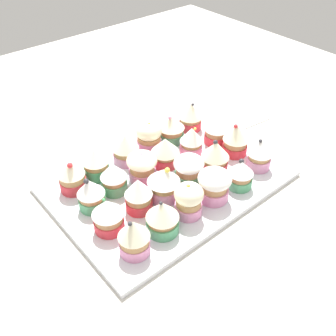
{
  "coord_description": "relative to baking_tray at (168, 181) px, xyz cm",
  "views": [
    {
      "loc": [
        41.29,
        48.91,
        56.46
      ],
      "look_at": [
        0.0,
        0.0,
        4.2
      ],
      "focal_mm": 41.76,
      "sensor_mm": 36.0,
      "label": 1
    }
  ],
  "objects": [
    {
      "name": "cupcake_4",
      "position": [
        11.14,
        -10.65,
        4.19
      ],
      "size": [
        5.78,
        5.78,
        6.95
      ],
      "color": "#4C9E6B",
      "rests_on": "baking_tray"
    },
    {
      "name": "ground_plane",
      "position": [
        0.0,
        0.0,
        -2.1
      ],
      "size": [
        180.0,
        180.0,
        3.0
      ],
      "primitive_type": "cube",
      "color": "beige"
    },
    {
      "name": "cupcake_13",
      "position": [
        -9.99,
        4.04,
        4.38
      ],
      "size": [
        6.22,
        6.22,
        7.68
      ],
      "color": "#D1333D",
      "rests_on": "baking_tray"
    },
    {
      "name": "cupcake_22",
      "position": [
        10.28,
        10.61,
        4.18
      ],
      "size": [
        6.18,
        6.18,
        7.31
      ],
      "color": "#4C9E6B",
      "rests_on": "baking_tray"
    },
    {
      "name": "baking_tray",
      "position": [
        0.0,
        0.0,
        0.0
      ],
      "size": [
        48.25,
        34.07,
        1.2
      ],
      "color": "silver",
      "rests_on": "ground_plane"
    },
    {
      "name": "cupcake_18",
      "position": [
        -17.96,
        9.9,
        4.3
      ],
      "size": [
        5.58,
        5.58,
        7.42
      ],
      "color": "pink",
      "rests_on": "baking_tray"
    },
    {
      "name": "cupcake_14",
      "position": [
        -2.75,
        3.44,
        4.03
      ],
      "size": [
        6.45,
        6.45,
        6.47
      ],
      "color": "#4C9E6B",
      "rests_on": "baking_tray"
    },
    {
      "name": "cupcake_9",
      "position": [
        4.13,
        -3.6,
        4.09
      ],
      "size": [
        6.49,
        6.49,
        6.8
      ],
      "color": "pink",
      "rests_on": "baking_tray"
    },
    {
      "name": "cupcake_1",
      "position": [
        -9.85,
        -10.38,
        4.2
      ],
      "size": [
        6.28,
        6.28,
        7.23
      ],
      "color": "#4C9E6B",
      "rests_on": "baking_tray"
    },
    {
      "name": "cupcake_12",
      "position": [
        -17.86,
        2.91,
        4.57
      ],
      "size": [
        5.99,
        5.99,
        8.0
      ],
      "color": "#D1333D",
      "rests_on": "baking_tray"
    },
    {
      "name": "cupcake_15",
      "position": [
        4.32,
        3.79,
        4.38
      ],
      "size": [
        6.68,
        6.68,
        7.63
      ],
      "color": "pink",
      "rests_on": "baking_tray"
    },
    {
      "name": "cupcake_10",
      "position": [
        10.85,
        -4.32,
        4.23
      ],
      "size": [
        5.52,
        5.52,
        7.09
      ],
      "color": "#4C9E6B",
      "rests_on": "baking_tray"
    },
    {
      "name": "cupcake_8",
      "position": [
        -2.77,
        -4.25,
        4.3
      ],
      "size": [
        6.36,
        6.36,
        7.01
      ],
      "color": "#D1333D",
      "rests_on": "baking_tray"
    },
    {
      "name": "cupcake_17",
      "position": [
        17.61,
        3.87,
        4.3
      ],
      "size": [
        5.98,
        5.98,
        7.4
      ],
      "color": "#D1333D",
      "rests_on": "baking_tray"
    },
    {
      "name": "cupcake_6",
      "position": [
        -17.77,
        -3.05,
        4.23
      ],
      "size": [
        5.82,
        5.82,
        7.17
      ],
      "color": "#D1333D",
      "rests_on": "baking_tray"
    },
    {
      "name": "cupcake_7",
      "position": [
        -10.12,
        -3.67,
        4.11
      ],
      "size": [
        5.37,
        5.37,
        7.16
      ],
      "color": "pink",
      "rests_on": "baking_tray"
    },
    {
      "name": "cupcake_0",
      "position": [
        -17.06,
        -11.47,
        4.31
      ],
      "size": [
        6.11,
        6.11,
        7.29
      ],
      "color": "#D1333D",
      "rests_on": "baking_tray"
    },
    {
      "name": "cupcake_3",
      "position": [
        3.24,
        -10.81,
        4.16
      ],
      "size": [
        6.01,
        6.01,
        7.01
      ],
      "color": "pink",
      "rests_on": "baking_tray"
    },
    {
      "name": "napkin",
      "position": [
        -33.22,
        -10.56,
        -0.3
      ],
      "size": [
        12.58,
        16.85,
        0.6
      ],
      "primitive_type": "cube",
      "rotation": [
        0.0,
        0.0,
        -0.11
      ],
      "color": "white",
      "rests_on": "ground_plane"
    },
    {
      "name": "cupcake_16",
      "position": [
        10.19,
        3.27,
        4.48
      ],
      "size": [
        5.48,
        5.48,
        7.6
      ],
      "color": "#D1333D",
      "rests_on": "baking_tray"
    },
    {
      "name": "cupcake_20",
      "position": [
        -3.18,
        10.5,
        4.29
      ],
      "size": [
        6.83,
        6.83,
        6.96
      ],
      "color": "pink",
      "rests_on": "baking_tray"
    },
    {
      "name": "cupcake_21",
      "position": [
        3.71,
        10.47,
        4.35
      ],
      "size": [
        5.69,
        5.69,
        7.57
      ],
      "color": "pink",
      "rests_on": "baking_tray"
    },
    {
      "name": "cupcake_23",
      "position": [
        17.14,
        11.25,
        4.44
      ],
      "size": [
        5.67,
        5.67,
        7.8
      ],
      "color": "pink",
      "rests_on": "baking_tray"
    },
    {
      "name": "cupcake_2",
      "position": [
        -3.77,
        -11.35,
        4.22
      ],
      "size": [
        6.06,
        6.06,
        7.36
      ],
      "color": "pink",
      "rests_on": "baking_tray"
    },
    {
      "name": "cupcake_11",
      "position": [
        16.95,
        -3.08,
        4.15
      ],
      "size": [
        5.49,
        5.49,
        7.31
      ],
      "color": "#4C9E6B",
      "rests_on": "baking_tray"
    },
    {
      "name": "cupcake_19",
      "position": [
        -10.05,
        11.41,
        3.85
      ],
      "size": [
        5.34,
        5.34,
        6.73
      ],
      "color": "#4C9E6B",
      "rests_on": "baking_tray"
    },
    {
      "name": "cupcake_5",
      "position": [
        17.17,
        -10.15,
        4.12
      ],
      "size": [
        5.57,
        5.57,
        7.37
      ],
      "color": "#D1333D",
      "rests_on": "baking_tray"
    }
  ]
}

